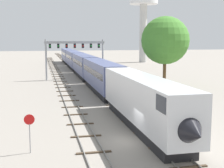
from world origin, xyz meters
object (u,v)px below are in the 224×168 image
object	(u,v)px
stop_sign	(30,128)
trackside_tree_left	(165,40)
water_tower	(144,2)
signal_gantry	(75,50)
passenger_train	(83,65)

from	to	relation	value
stop_sign	trackside_tree_left	world-z (taller)	trackside_tree_left
stop_sign	trackside_tree_left	bearing A→B (deg)	52.58
water_tower	stop_sign	world-z (taller)	water_tower
water_tower	stop_sign	xyz separation A→B (m)	(-36.34, -84.80, -19.04)
signal_gantry	water_tower	bearing A→B (deg)	56.50
stop_sign	trackside_tree_left	size ratio (longest dim) A/B	0.24
signal_gantry	stop_sign	world-z (taller)	signal_gantry
trackside_tree_left	signal_gantry	bearing A→B (deg)	136.95
signal_gantry	trackside_tree_left	distance (m)	19.33
signal_gantry	trackside_tree_left	bearing A→B (deg)	-43.05
stop_sign	passenger_train	bearing A→B (deg)	77.65
passenger_train	water_tower	distance (m)	50.58
stop_sign	water_tower	bearing A→B (deg)	66.81
signal_gantry	water_tower	size ratio (longest dim) A/B	0.46
passenger_train	water_tower	size ratio (longest dim) A/B	3.86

